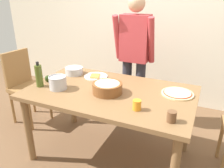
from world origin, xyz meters
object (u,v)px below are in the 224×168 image
object	(u,v)px
olive_oil_bottle	(39,76)
steel_pot	(58,82)
plate_with_slice	(96,76)
cup_orange	(137,105)
cup_small_brown	(172,116)
avocado	(48,79)
chair_wooden_left	(25,83)
mixing_bowl_steel	(74,71)
popcorn_bowl	(107,87)
person_cook	(134,54)
dining_table	(110,99)
pizza_raw_on_board	(177,93)

from	to	relation	value
olive_oil_bottle	steel_pot	size ratio (longest dim) A/B	1.48
plate_with_slice	olive_oil_bottle	bearing A→B (deg)	-130.21
cup_orange	cup_small_brown	world-z (taller)	same
avocado	chair_wooden_left	bearing A→B (deg)	156.42
mixing_bowl_steel	plate_with_slice	bearing A→B (deg)	3.99
popcorn_bowl	mixing_bowl_steel	bearing A→B (deg)	151.28
plate_with_slice	avocado	bearing A→B (deg)	-140.20
steel_pot	cup_orange	xyz separation A→B (m)	(0.84, -0.09, -0.02)
olive_oil_bottle	avocado	world-z (taller)	olive_oil_bottle
person_cook	cup_orange	size ratio (longest dim) A/B	19.06
person_cook	steel_pot	bearing A→B (deg)	-116.88
cup_orange	olive_oil_bottle	bearing A→B (deg)	176.49
chair_wooden_left	steel_pot	world-z (taller)	chair_wooden_left
dining_table	cup_small_brown	world-z (taller)	cup_small_brown
person_cook	avocado	distance (m)	1.07
chair_wooden_left	popcorn_bowl	size ratio (longest dim) A/B	3.39
pizza_raw_on_board	plate_with_slice	xyz separation A→B (m)	(-0.91, 0.09, -0.00)
pizza_raw_on_board	person_cook	bearing A→B (deg)	137.50
chair_wooden_left	pizza_raw_on_board	bearing A→B (deg)	-0.87
dining_table	person_cook	xyz separation A→B (m)	(-0.02, 0.76, 0.27)
mixing_bowl_steel	pizza_raw_on_board	bearing A→B (deg)	-3.36
chair_wooden_left	cup_small_brown	world-z (taller)	chair_wooden_left
person_cook	cup_orange	distance (m)	1.08
olive_oil_bottle	avocado	xyz separation A→B (m)	(-0.01, 0.13, -0.08)
person_cook	mixing_bowl_steel	size ratio (longest dim) A/B	8.10
mixing_bowl_steel	avocado	distance (m)	0.34
plate_with_slice	steel_pot	bearing A→B (deg)	-112.94
pizza_raw_on_board	steel_pot	bearing A→B (deg)	-162.31
cup_orange	avocado	bearing A→B (deg)	169.62
steel_pot	cup_small_brown	distance (m)	1.14
cup_orange	steel_pot	bearing A→B (deg)	173.99
pizza_raw_on_board	cup_small_brown	size ratio (longest dim) A/B	3.50
olive_oil_bottle	cup_small_brown	world-z (taller)	olive_oil_bottle
cup_orange	popcorn_bowl	bearing A→B (deg)	151.36
cup_orange	cup_small_brown	bearing A→B (deg)	-12.97
cup_small_brown	chair_wooden_left	bearing A→B (deg)	164.85
dining_table	chair_wooden_left	distance (m)	1.34
popcorn_bowl	avocado	distance (m)	0.69
cup_orange	avocado	distance (m)	1.07
chair_wooden_left	cup_orange	bearing A→B (deg)	-15.52
plate_with_slice	popcorn_bowl	size ratio (longest dim) A/B	0.93
olive_oil_bottle	steel_pot	distance (m)	0.21
person_cook	cup_small_brown	size ratio (longest dim) A/B	19.06
cup_orange	plate_with_slice	bearing A→B (deg)	141.24
chair_wooden_left	avocado	size ratio (longest dim) A/B	13.57
cup_small_brown	avocado	world-z (taller)	cup_small_brown
steel_pot	avocado	size ratio (longest dim) A/B	2.48
dining_table	plate_with_slice	world-z (taller)	plate_with_slice
mixing_bowl_steel	avocado	size ratio (longest dim) A/B	2.86
popcorn_bowl	avocado	xyz separation A→B (m)	(-0.69, -0.00, -0.03)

